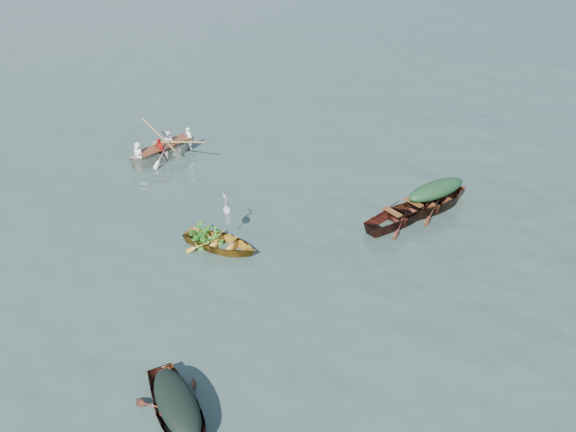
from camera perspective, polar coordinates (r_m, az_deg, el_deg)
name	(u,v)px	position (r m, az deg, el deg)	size (l,w,h in m)	color
ground	(317,250)	(16.35, 2.97, -3.44)	(140.00, 140.00, 0.00)	#2D3F38
yellow_dinghy	(221,248)	(16.50, -6.84, -3.29)	(1.26, 2.91, 0.77)	#BC8124
dark_covered_boat	(180,423)	(12.02, -10.93, -19.98)	(1.31, 3.52, 0.87)	#481911
green_tarp_boat	(433,209)	(18.92, 14.54, 0.69)	(1.32, 4.25, 0.98)	#44260F
open_wooden_boat	(401,222)	(17.98, 11.42, -0.58)	(1.24, 3.97, 0.90)	#501F14
rowed_boat	(166,157)	(22.34, -12.28, 5.85)	(1.27, 4.23, 1.00)	white
dark_tarp_cover	(177,401)	(11.54, -11.25, -17.99)	(0.72, 1.94, 0.40)	black
green_tarp_cover	(436,189)	(18.56, 14.84, 2.69)	(0.73, 2.34, 0.52)	black
thwart_benches	(403,209)	(17.75, 11.57, 0.71)	(0.74, 1.99, 0.04)	#522E13
heron	(228,215)	(16.46, -6.17, 0.15)	(0.28, 0.40, 0.92)	#9EA1A7
dinghy_weeds	(204,224)	(16.41, -8.57, -0.78)	(0.70, 0.90, 0.60)	#25711D
rowers	(163,136)	(21.99, -12.54, 7.93)	(1.14, 2.96, 0.76)	white
oars	(165,145)	(22.13, -12.43, 7.09)	(2.60, 0.60, 0.06)	olive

